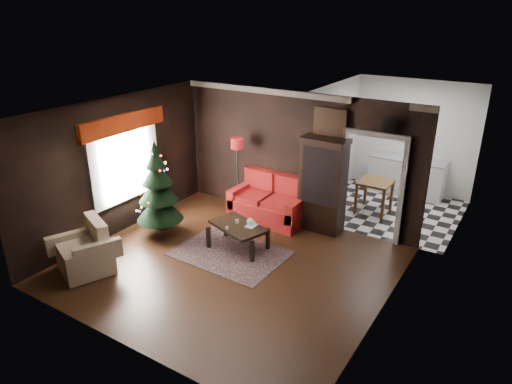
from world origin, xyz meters
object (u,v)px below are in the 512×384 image
Objects in this scene: teapot at (250,222)px; wall_clock at (391,125)px; loveseat at (269,199)px; curio_cabinet at (323,187)px; armchair at (84,249)px; coffee_table at (238,237)px; kitchen_table at (374,197)px; floor_lamp at (238,177)px; christmas_tree at (158,187)px.

wall_clock is (1.99, 1.69, 1.80)m from teapot.
wall_clock is (2.35, 0.40, 1.88)m from loveseat.
armchair is at bearing -126.54° from curio_cabinet.
coffee_table is at bearing -140.33° from wall_clock.
kitchen_table is at bearing 63.82° from teapot.
teapot is (1.22, -1.36, -0.25)m from floor_lamp.
teapot is at bearing 33.43° from coffee_table.
floor_lamp is 1.84m from teapot.
curio_cabinet is (1.15, 0.22, 0.45)m from loveseat.
curio_cabinet is 1.74m from teapot.
curio_cabinet is 5.94× the size of wall_clock.
kitchen_table is (2.66, 1.58, -0.45)m from floor_lamp.
coffee_table is at bearing 72.69° from armchair.
curio_cabinet is 12.21× the size of teapot.
teapot is at bearing -139.76° from wall_clock.
teapot is at bearing -48.11° from floor_lamp.
teapot is at bearing 71.42° from armchair.
loveseat is at bearing 88.04° from armchair.
kitchen_table is (1.44, 2.94, -0.20)m from teapot.
armchair is 0.81× the size of coffee_table.
floor_lamp is 11.52× the size of teapot.
christmas_tree is 5.61× the size of wall_clock.
wall_clock is at bearing 40.24° from teapot.
loveseat is 5.31× the size of wall_clock.
armchair reaches higher than coffee_table.
curio_cabinet is 1.74× the size of coffee_table.
curio_cabinet is 4.72m from armchair.
wall_clock reaches higher than armchair.
wall_clock is at bearing 9.66° from loveseat.
coffee_table is at bearing -118.15° from kitchen_table.
coffee_table is 0.40m from teapot.
floor_lamp is 3.58m from wall_clock.
armchair is 3.02m from teapot.
curio_cabinet is at bearing 4.29° from floor_lamp.
teapot is (1.89, 0.47, -0.47)m from christmas_tree.
curio_cabinet is 2.02m from floor_lamp.
teapot reaches higher than coffee_table.
wall_clock is 0.43× the size of kitchen_table.
coffee_table is at bearing -83.63° from loveseat.
loveseat reaches higher than kitchen_table.
kitchen_table is at bearing 79.38° from armchair.
curio_cabinet is at bearing 76.35° from armchair.
curio_cabinet is at bearing 10.83° from loveseat.
loveseat is 2.45m from kitchen_table.
wall_clock is at bearing 5.88° from floor_lamp.
teapot is (0.36, -1.29, 0.08)m from loveseat.
floor_lamp is 1.00× the size of christmas_tree.
floor_lamp reaches higher than armchair.
curio_cabinet reaches higher than floor_lamp.
curio_cabinet is at bearing -114.44° from kitchen_table.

